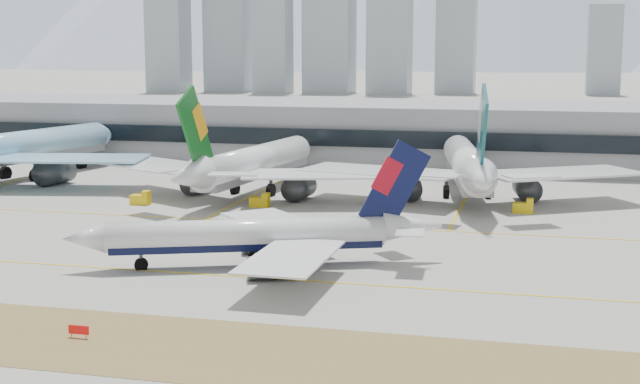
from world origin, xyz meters
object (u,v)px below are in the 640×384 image
(widebody_eva, at_px, (250,165))
(terminal, at_px, (422,133))
(widebody_korean, at_px, (15,150))
(taxiing_airliner, at_px, (261,236))
(widebody_cathay, at_px, (468,167))

(widebody_eva, xyz_separation_m, terminal, (25.76, 59.61, 1.44))
(widebody_korean, xyz_separation_m, terminal, (82.26, 52.45, 0.75))
(taxiing_airliner, distance_m, widebody_cathay, 64.54)
(widebody_eva, relative_size, terminal, 0.23)
(widebody_cathay, bearing_deg, widebody_korean, 79.78)
(widebody_korean, distance_m, widebody_cathay, 98.28)
(widebody_cathay, xyz_separation_m, terminal, (-16.02, 53.25, 1.27))
(taxiing_airliner, height_order, terminal, taxiing_airliner)
(widebody_eva, distance_m, terminal, 64.96)
(widebody_korean, height_order, terminal, widebody_korean)
(widebody_eva, height_order, widebody_cathay, widebody_cathay)
(widebody_eva, bearing_deg, terminal, -17.18)
(widebody_korean, relative_size, widebody_eva, 1.10)
(widebody_cathay, height_order, terminal, widebody_cathay)
(terminal, bearing_deg, widebody_korean, -147.48)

